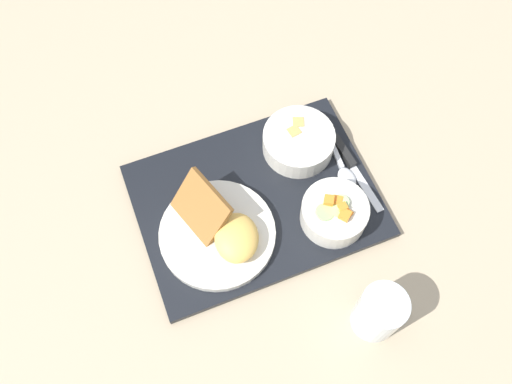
{
  "coord_description": "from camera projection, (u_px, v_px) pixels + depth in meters",
  "views": [
    {
      "loc": [
        0.17,
        0.4,
        0.94
      ],
      "look_at": [
        0.0,
        0.0,
        0.04
      ],
      "focal_mm": 38.0,
      "sensor_mm": 36.0,
      "label": 1
    }
  ],
  "objects": [
    {
      "name": "ground_plane",
      "position": [
        256.0,
        202.0,
        1.03
      ],
      "size": [
        4.0,
        4.0,
        0.0
      ],
      "primitive_type": "plane",
      "color": "tan"
    },
    {
      "name": "bowl_salad",
      "position": [
        335.0,
        212.0,
        0.98
      ],
      "size": [
        0.12,
        0.12,
        0.06
      ],
      "color": "silver",
      "rests_on": "serving_tray"
    },
    {
      "name": "spoon",
      "position": [
        342.0,
        168.0,
        1.04
      ],
      "size": [
        0.04,
        0.16,
        0.01
      ],
      "rotation": [
        0.0,
        0.0,
        1.47
      ],
      "color": "silver",
      "rests_on": "serving_tray"
    },
    {
      "name": "serving_tray",
      "position": [
        256.0,
        201.0,
        1.03
      ],
      "size": [
        0.45,
        0.33,
        0.01
      ],
      "color": "black",
      "rests_on": "ground_plane"
    },
    {
      "name": "plate_main",
      "position": [
        220.0,
        232.0,
        0.97
      ],
      "size": [
        0.21,
        0.21,
        0.09
      ],
      "color": "silver",
      "rests_on": "serving_tray"
    },
    {
      "name": "knife",
      "position": [
        349.0,
        160.0,
        1.05
      ],
      "size": [
        0.02,
        0.18,
        0.01
      ],
      "rotation": [
        0.0,
        0.0,
        1.63
      ],
      "color": "silver",
      "rests_on": "serving_tray"
    },
    {
      "name": "glass_water",
      "position": [
        378.0,
        313.0,
        0.89
      ],
      "size": [
        0.08,
        0.08,
        0.11
      ],
      "color": "silver",
      "rests_on": "ground_plane"
    },
    {
      "name": "bowl_soup",
      "position": [
        299.0,
        141.0,
        1.05
      ],
      "size": [
        0.14,
        0.14,
        0.05
      ],
      "color": "silver",
      "rests_on": "serving_tray"
    }
  ]
}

